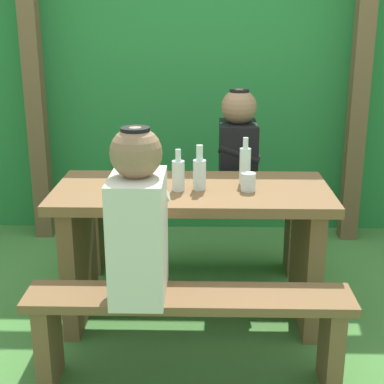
{
  "coord_description": "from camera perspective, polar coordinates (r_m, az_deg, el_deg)",
  "views": [
    {
      "loc": [
        0.06,
        -2.74,
        1.57
      ],
      "look_at": [
        0.0,
        0.0,
        0.71
      ],
      "focal_mm": 52.84,
      "sensor_mm": 36.0,
      "label": 1
    }
  ],
  "objects": [
    {
      "name": "bench_far",
      "position": [
        3.56,
        0.21,
        -3.24
      ],
      "size": [
        1.4,
        0.24,
        0.44
      ],
      "color": "brown",
      "rests_on": "ground_plane"
    },
    {
      "name": "bottle_right",
      "position": [
        2.81,
        0.76,
        2.0
      ],
      "size": [
        0.07,
        0.07,
        0.23
      ],
      "color": "silver",
      "rests_on": "picnic_table"
    },
    {
      "name": "pergola_post_right",
      "position": [
        4.09,
        16.45,
        8.95
      ],
      "size": [
        0.12,
        0.12,
        2.03
      ],
      "primitive_type": "cube",
      "color": "brown",
      "rests_on": "ground_plane"
    },
    {
      "name": "person_white_shirt",
      "position": [
        2.32,
        -5.46,
        -2.84
      ],
      "size": [
        0.25,
        0.35,
        0.72
      ],
      "color": "silver",
      "rests_on": "bench_near"
    },
    {
      "name": "bottle_center",
      "position": [
        2.8,
        -1.39,
        1.8
      ],
      "size": [
        0.06,
        0.06,
        0.21
      ],
      "color": "silver",
      "rests_on": "picnic_table"
    },
    {
      "name": "drinking_glass",
      "position": [
        2.82,
        5.7,
        1.02
      ],
      "size": [
        0.07,
        0.07,
        0.09
      ],
      "primitive_type": "cylinder",
      "color": "silver",
      "rests_on": "picnic_table"
    },
    {
      "name": "bench_near",
      "position": [
        2.5,
        -0.31,
        -12.77
      ],
      "size": [
        1.4,
        0.24,
        0.44
      ],
      "color": "brown",
      "rests_on": "ground_plane"
    },
    {
      "name": "pergola_post_left",
      "position": [
        4.12,
        -15.54,
        9.08
      ],
      "size": [
        0.12,
        0.12,
        2.03
      ],
      "primitive_type": "cube",
      "color": "brown",
      "rests_on": "ground_plane"
    },
    {
      "name": "ground_plane",
      "position": [
        3.16,
        -0.0,
        -12.38
      ],
      "size": [
        12.0,
        12.0,
        0.0
      ],
      "primitive_type": "plane",
      "color": "#477E3A"
    },
    {
      "name": "person_black_coat",
      "position": [
        3.42,
        4.64,
        3.87
      ],
      "size": [
        0.25,
        0.35,
        0.72
      ],
      "color": "black",
      "rests_on": "bench_far"
    },
    {
      "name": "hedge_backdrop",
      "position": [
        4.5,
        0.5,
        10.56
      ],
      "size": [
        6.4,
        0.75,
        2.06
      ],
      "primitive_type": "cube",
      "color": "#287A37",
      "rests_on": "ground_plane"
    },
    {
      "name": "bottle_left",
      "position": [
        2.92,
        5.37,
        2.75
      ],
      "size": [
        0.06,
        0.06,
        0.24
      ],
      "color": "silver",
      "rests_on": "picnic_table"
    },
    {
      "name": "picnic_table",
      "position": [
        2.94,
        -0.0,
        -3.92
      ],
      "size": [
        1.4,
        0.64,
        0.73
      ],
      "color": "brown",
      "rests_on": "ground_plane"
    }
  ]
}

